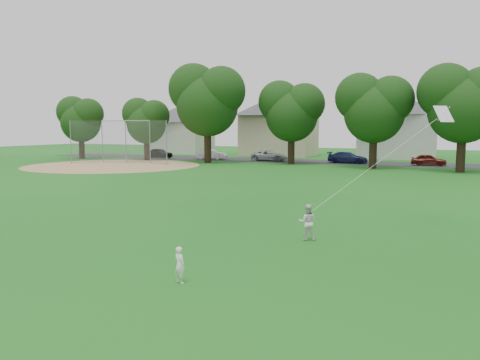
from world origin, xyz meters
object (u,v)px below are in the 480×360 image
at_px(older_boy, 307,222).
at_px(kite, 380,161).
at_px(baseball_backstop, 124,142).
at_px(toddler, 180,265).

height_order(older_boy, kite, kite).
bearing_deg(baseball_backstop, kite, -38.81).
height_order(toddler, older_boy, older_boy).
height_order(toddler, baseball_backstop, baseball_backstop).
xyz_separation_m(toddler, older_boy, (1.74, 5.73, 0.16)).
bearing_deg(older_boy, toddler, 56.13).
bearing_deg(older_boy, baseball_backstop, -60.29).
height_order(toddler, kite, kite).
xyz_separation_m(kite, baseball_backstop, (-30.11, 24.22, -0.33)).
bearing_deg(older_boy, kite, -149.96).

